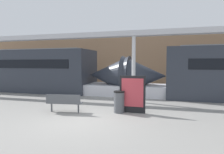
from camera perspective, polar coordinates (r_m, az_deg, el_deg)
The scene contains 8 objects.
ground_plane at distance 7.65m, azimuth -8.44°, elevation -12.31°, with size 60.00×60.00×0.00m, color gray.
station_wall at distance 18.89m, azimuth 6.80°, elevation 5.00°, with size 56.00×0.20×5.00m, color #937051.
train_right at distance 16.69m, azimuth -21.51°, elevation 1.47°, with size 15.04×2.93×3.20m.
bench_near at distance 8.92m, azimuth -13.52°, elevation -6.85°, with size 1.57×0.65×0.81m.
trash_bin at distance 8.69m, azimuth 2.07°, elevation -7.08°, with size 0.47×0.47×0.94m.
poster_board at distance 8.65m, azimuth 5.86°, elevation -4.88°, with size 1.11×0.07×1.61m.
support_column_near at distance 11.04m, azimuth 6.19°, elevation 2.19°, with size 0.21×0.21×3.61m, color silver.
canopy_beam at distance 11.16m, azimuth 6.26°, elevation 12.22°, with size 28.00×0.60×0.28m, color #B7B7BC.
Camera 1 is at (3.07, -6.67, 2.13)m, focal length 32.00 mm.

